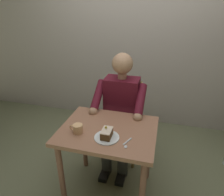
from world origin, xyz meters
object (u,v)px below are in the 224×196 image
(seated_person, at_px, (120,111))
(cake_slice, at_px, (107,133))
(dining_table, at_px, (108,140))
(coffee_cup, at_px, (78,128))
(dessert_spoon, at_px, (126,144))
(chair, at_px, (123,116))

(seated_person, xyz_separation_m, cake_slice, (-0.03, 0.58, 0.11))
(dining_table, relative_size, cake_slice, 6.80)
(cake_slice, bearing_deg, seated_person, -87.45)
(coffee_cup, bearing_deg, dining_table, -152.54)
(dining_table, distance_m, seated_person, 0.46)
(coffee_cup, bearing_deg, dessert_spoon, 173.10)
(cake_slice, xyz_separation_m, dessert_spoon, (-0.17, 0.04, -0.04))
(chair, height_order, cake_slice, chair)
(cake_slice, bearing_deg, coffee_cup, -2.10)
(dessert_spoon, bearing_deg, chair, -76.18)
(seated_person, bearing_deg, chair, -90.00)
(cake_slice, xyz_separation_m, coffee_cup, (0.25, -0.01, -0.00))
(chair, relative_size, dessert_spoon, 6.50)
(dining_table, xyz_separation_m, chair, (0.00, -0.63, -0.11))
(seated_person, bearing_deg, coffee_cup, 68.27)
(seated_person, bearing_deg, dining_table, 90.00)
(dining_table, height_order, cake_slice, cake_slice)
(chair, height_order, dessert_spoon, chair)
(chair, relative_size, cake_slice, 7.54)
(cake_slice, bearing_deg, dessert_spoon, 166.10)
(cake_slice, bearing_deg, dining_table, -78.55)
(coffee_cup, bearing_deg, chair, -107.07)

